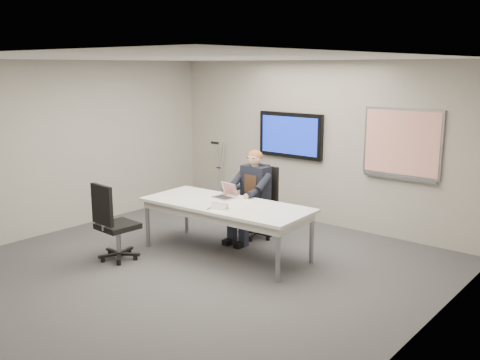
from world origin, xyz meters
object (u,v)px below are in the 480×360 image
Objects in this scene: conference_table at (226,209)px; office_chair_near at (115,236)px; laptop at (226,194)px; seated_person at (248,205)px; office_chair_far at (259,215)px.

office_chair_near reaches higher than conference_table.
seated_person is at bearing 90.26° from laptop.
laptop reaches higher than conference_table.
seated_person is (-0.15, 0.70, -0.11)m from conference_table.
office_chair_far reaches higher than conference_table.
seated_person is at bearing -86.48° from office_chair_far.
office_chair_near is 0.79× the size of seated_person.
conference_table is at bearing -76.87° from office_chair_far.
seated_person reaches higher than conference_table.
seated_person is at bearing 99.04° from conference_table.
laptop is at bearing -91.28° from office_chair_far.
office_chair_far is at bearing 95.46° from conference_table.
office_chair_far is at bearing 90.49° from seated_person.
laptop is (-0.22, 0.25, 0.14)m from conference_table.
conference_table is 7.48× the size of laptop.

